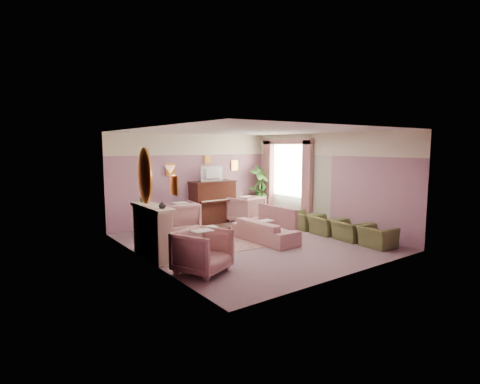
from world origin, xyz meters
TOP-DOWN VIEW (x-y plane):
  - floor at (0.00, 0.00)m, footprint 5.50×6.00m
  - ceiling at (0.00, 0.00)m, footprint 5.50×6.00m
  - wall_back at (0.00, 3.00)m, footprint 5.50×0.02m
  - wall_front at (0.00, -3.00)m, footprint 5.50×0.02m
  - wall_left at (-2.75, 0.00)m, footprint 0.02×6.00m
  - wall_right at (2.75, 0.00)m, footprint 0.02×6.00m
  - picture_rail_band at (0.00, 2.99)m, footprint 5.50×0.01m
  - stripe_panel at (2.73, 1.30)m, footprint 0.01×3.00m
  - fireplace_surround at (-2.59, 0.20)m, footprint 0.30×1.40m
  - fireplace_inset at (-2.49, 0.20)m, footprint 0.18×0.72m
  - fire_ember at (-2.45, 0.20)m, footprint 0.06×0.54m
  - mantel_shelf at (-2.56, 0.20)m, footprint 0.40×1.55m
  - hearth at (-2.39, 0.20)m, footprint 0.55×1.50m
  - mirror_frame at (-2.70, 0.20)m, footprint 0.04×0.72m
  - mirror_glass at (-2.67, 0.20)m, footprint 0.01×0.60m
  - sconce_shade at (-2.62, -0.85)m, footprint 0.20×0.20m
  - piano at (0.50, 2.68)m, footprint 1.40×0.60m
  - piano_keyshelf at (0.50, 2.33)m, footprint 1.30×0.12m
  - piano_keys at (0.50, 2.33)m, footprint 1.20×0.08m
  - piano_top at (0.50, 2.68)m, footprint 1.45×0.65m
  - television at (0.50, 2.63)m, footprint 0.80×0.12m
  - print_back_left at (-0.80, 2.96)m, footprint 0.30×0.03m
  - print_back_right at (1.55, 2.96)m, footprint 0.26×0.03m
  - print_back_mid at (0.50, 2.96)m, footprint 0.22×0.03m
  - print_left_wall at (-2.71, -1.20)m, footprint 0.03×0.28m
  - window_blind at (2.70, 1.55)m, footprint 0.03×1.40m
  - curtain_left at (2.62, 0.63)m, footprint 0.16×0.34m
  - curtain_right at (2.62, 2.47)m, footprint 0.16×0.34m
  - pelmet at (2.62, 1.55)m, footprint 0.16×2.20m
  - mantel_plant at (-2.55, 0.75)m, footprint 0.16×0.16m
  - mantel_vase at (-2.55, -0.30)m, footprint 0.16×0.16m
  - area_rug at (-0.86, 0.38)m, footprint 2.63×1.98m
  - coffee_table at (-1.06, 0.38)m, footprint 1.07×0.66m
  - table_paper at (-1.01, 0.38)m, footprint 0.35×0.28m
  - sofa at (0.32, -0.14)m, footprint 0.63×1.88m
  - sofa_throw at (0.72, -0.14)m, footprint 0.10×1.43m
  - floral_armchair_left at (-0.91, 2.13)m, footprint 0.89×0.89m
  - floral_armchair_right at (1.35, 2.04)m, footprint 0.89×0.89m
  - floral_armchair_front at (-2.18, -1.27)m, footprint 0.89×0.89m
  - olive_chair_a at (2.15, -2.15)m, footprint 0.55×0.78m
  - olive_chair_b at (2.15, -1.33)m, footprint 0.55×0.78m
  - olive_chair_c at (2.15, -0.51)m, footprint 0.55×0.78m
  - olive_chair_d at (2.15, 0.31)m, footprint 0.55×0.78m
  - side_table at (2.33, 2.61)m, footprint 0.52×0.52m
  - side_plant_big at (2.33, 2.61)m, footprint 0.30×0.30m
  - side_plant_small at (2.45, 2.51)m, footprint 0.16×0.16m
  - palm_pot at (2.36, 2.58)m, footprint 0.34×0.34m
  - palm_plant at (2.36, 2.58)m, footprint 0.76×0.76m

SIDE VIEW (x-z plane):
  - floor at x=0.00m, z-range -0.01..0.01m
  - area_rug at x=-0.86m, z-range 0.00..0.01m
  - hearth at x=-2.39m, z-range 0.00..0.02m
  - palm_pot at x=2.36m, z-range 0.00..0.34m
  - fire_ember at x=-2.45m, z-range 0.17..0.27m
  - coffee_table at x=-1.06m, z-range 0.00..0.45m
  - olive_chair_a at x=2.15m, z-range 0.00..0.67m
  - olive_chair_b at x=2.15m, z-range 0.00..0.67m
  - olive_chair_c at x=2.15m, z-range 0.00..0.67m
  - olive_chair_d at x=2.15m, z-range 0.00..0.67m
  - side_table at x=2.33m, z-range 0.00..0.70m
  - sofa at x=0.32m, z-range 0.00..0.76m
  - fireplace_inset at x=-2.49m, z-range 0.06..0.74m
  - table_paper at x=-1.01m, z-range 0.45..0.46m
  - floral_armchair_left at x=-0.91m, z-range 0.00..0.93m
  - floral_armchair_right at x=1.35m, z-range 0.00..0.93m
  - floral_armchair_front at x=-2.18m, z-range 0.00..0.93m
  - fireplace_surround at x=-2.59m, z-range 0.00..1.10m
  - sofa_throw at x=0.72m, z-range 0.34..0.86m
  - piano at x=0.50m, z-range 0.00..1.30m
  - piano_keyshelf at x=0.50m, z-range 0.69..0.75m
  - piano_keys at x=0.50m, z-range 0.75..0.77m
  - side_plant_small at x=2.45m, z-range 0.70..0.98m
  - side_plant_big at x=2.33m, z-range 0.70..1.04m
  - palm_plant at x=2.36m, z-range 0.34..1.78m
  - stripe_panel at x=2.73m, z-range 0.00..2.15m
  - mantel_shelf at x=-2.56m, z-range 1.09..1.16m
  - mantel_vase at x=-2.55m, z-range 1.15..1.31m
  - mantel_plant at x=-2.55m, z-range 1.15..1.43m
  - curtain_left at x=2.62m, z-range 0.00..2.60m
  - curtain_right at x=2.62m, z-range 0.00..2.60m
  - piano_top at x=0.50m, z-range 1.29..1.33m
  - wall_back at x=0.00m, z-range 0.00..2.80m
  - wall_front at x=0.00m, z-range 0.00..2.80m
  - wall_left at x=-2.75m, z-range 0.00..2.80m
  - wall_right at x=2.75m, z-range 0.00..2.80m
  - television at x=0.50m, z-range 1.36..1.84m
  - window_blind at x=2.70m, z-range 0.80..2.60m
  - print_back_left at x=-0.80m, z-range 1.53..1.91m
  - print_left_wall at x=-2.71m, z-range 1.54..1.90m
  - print_back_right at x=1.55m, z-range 1.61..1.95m
  - mirror_frame at x=-2.70m, z-range 1.20..2.40m
  - mirror_glass at x=-2.67m, z-range 1.27..2.33m
  - sconce_shade at x=-2.62m, z-range 1.90..2.06m
  - print_back_mid at x=0.50m, z-range 1.87..2.13m
  - picture_rail_band at x=0.00m, z-range 2.15..2.80m
  - pelmet at x=2.62m, z-range 2.48..2.64m
  - ceiling at x=0.00m, z-range 2.79..2.80m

